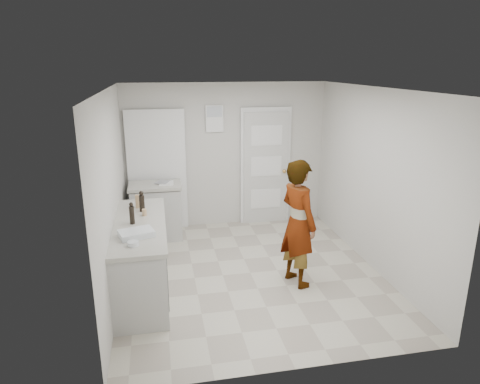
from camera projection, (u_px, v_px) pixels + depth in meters
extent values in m
plane|color=#A19787|center=(250.00, 273.00, 5.95)|extent=(4.00, 4.00, 0.00)
plane|color=beige|center=(226.00, 156.00, 7.47)|extent=(3.50, 0.00, 3.50)
plane|color=beige|center=(301.00, 249.00, 3.71)|extent=(3.50, 0.00, 3.50)
plane|color=beige|center=(113.00, 194.00, 5.27)|extent=(0.00, 4.00, 4.00)
plane|color=beige|center=(374.00, 180.00, 5.91)|extent=(0.00, 4.00, 4.00)
plane|color=silver|center=(252.00, 89.00, 5.23)|extent=(4.00, 4.00, 0.00)
cube|color=silver|center=(266.00, 169.00, 7.61)|extent=(0.80, 0.05, 2.00)
cube|color=white|center=(265.00, 167.00, 7.63)|extent=(0.90, 0.04, 2.10)
sphere|color=tan|center=(284.00, 171.00, 7.63)|extent=(0.07, 0.07, 0.07)
cube|color=white|center=(214.00, 119.00, 7.22)|extent=(0.30, 0.02, 0.45)
cube|color=black|center=(157.00, 172.00, 7.29)|extent=(0.90, 0.05, 2.04)
cube|color=white|center=(157.00, 172.00, 7.26)|extent=(0.98, 0.02, 2.10)
cube|color=beige|center=(142.00, 260.00, 5.37)|extent=(0.60, 1.90, 0.86)
cube|color=black|center=(144.00, 287.00, 5.49)|extent=(0.56, 1.86, 0.08)
cube|color=#B9B7AA|center=(139.00, 225.00, 5.24)|extent=(0.64, 1.96, 0.05)
cube|color=beige|center=(156.00, 213.00, 7.05)|extent=(0.80, 0.55, 0.86)
cube|color=black|center=(158.00, 235.00, 7.17)|extent=(0.75, 0.54, 0.08)
cube|color=#B9B7AA|center=(155.00, 186.00, 6.92)|extent=(0.84, 0.61, 0.05)
imported|color=silver|center=(298.00, 223.00, 5.47)|extent=(0.58, 0.71, 1.67)
cube|color=#9F7F4F|center=(139.00, 201.00, 5.77)|extent=(0.11, 0.06, 0.18)
cylinder|color=tan|center=(144.00, 212.00, 5.46)|extent=(0.06, 0.06, 0.09)
cylinder|color=black|center=(142.00, 203.00, 5.61)|extent=(0.07, 0.07, 0.22)
sphere|color=black|center=(141.00, 193.00, 5.57)|extent=(0.06, 0.06, 0.06)
cylinder|color=black|center=(132.00, 215.00, 5.17)|extent=(0.06, 0.06, 0.22)
sphere|color=black|center=(131.00, 204.00, 5.13)|extent=(0.05, 0.05, 0.05)
cube|color=silver|center=(136.00, 233.00, 4.82)|extent=(0.43, 0.36, 0.07)
cube|color=white|center=(136.00, 234.00, 4.82)|extent=(0.38, 0.30, 0.05)
cylinder|color=silver|center=(133.00, 244.00, 4.57)|extent=(0.12, 0.12, 0.05)
sphere|color=white|center=(131.00, 244.00, 4.56)|extent=(0.04, 0.04, 0.04)
sphere|color=white|center=(135.00, 243.00, 4.58)|extent=(0.04, 0.04, 0.04)
cube|color=white|center=(166.00, 183.00, 6.95)|extent=(0.24, 0.30, 0.01)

